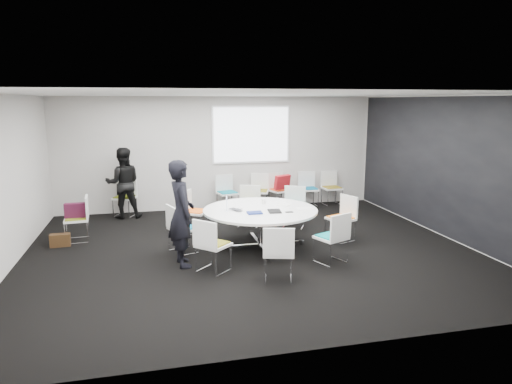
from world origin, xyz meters
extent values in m
cube|color=black|center=(0.00, 0.00, -0.02)|extent=(8.00, 7.00, 0.04)
cube|color=white|center=(0.00, 0.00, 2.82)|extent=(8.00, 7.00, 0.04)
cube|color=#BAB5B0|center=(0.00, 3.52, 1.40)|extent=(8.00, 0.04, 2.80)
cube|color=#BAB5B0|center=(0.00, -3.52, 1.40)|extent=(8.00, 0.04, 2.80)
cube|color=#BAB5B0|center=(-4.02, 0.00, 1.40)|extent=(0.04, 7.00, 2.80)
cube|color=#BAB5B0|center=(4.02, 0.00, 1.40)|extent=(0.04, 7.00, 2.80)
cube|color=black|center=(3.99, 0.00, 1.40)|extent=(0.01, 6.94, 2.74)
cube|color=silver|center=(0.22, 0.13, 0.04)|extent=(0.90, 0.90, 0.08)
cylinder|color=silver|center=(0.22, 0.13, 0.36)|extent=(0.10, 0.10, 0.65)
cylinder|color=white|center=(0.22, 0.13, 0.71)|extent=(2.11, 2.11, 0.04)
cube|color=white|center=(0.80, 3.46, 1.85)|extent=(1.90, 0.03, 1.35)
cube|color=silver|center=(1.83, 0.16, 0.21)|extent=(0.54, 0.54, 0.42)
cube|color=white|center=(1.83, 0.16, 0.44)|extent=(0.57, 0.58, 0.04)
cube|color=#D06110|center=(1.83, 0.16, 0.47)|extent=(0.49, 0.51, 0.03)
cube|color=white|center=(2.03, 0.23, 0.67)|extent=(0.19, 0.44, 0.42)
cube|color=silver|center=(1.22, 1.25, 0.21)|extent=(0.57, 0.57, 0.42)
cube|color=white|center=(1.22, 1.25, 0.44)|extent=(0.61, 0.60, 0.04)
cube|color=#077670|center=(1.22, 1.25, 0.47)|extent=(0.53, 0.52, 0.03)
cube|color=white|center=(1.32, 1.44, 0.67)|extent=(0.42, 0.25, 0.42)
cube|color=silver|center=(0.30, 1.56, 0.21)|extent=(0.56, 0.56, 0.42)
cube|color=white|center=(0.30, 1.56, 0.44)|extent=(0.60, 0.59, 0.04)
cube|color=olive|center=(0.30, 1.56, 0.47)|extent=(0.52, 0.51, 0.03)
cube|color=white|center=(0.39, 1.75, 0.67)|extent=(0.43, 0.22, 0.42)
cube|color=silver|center=(-0.85, 1.34, 0.21)|extent=(0.58, 0.58, 0.42)
cube|color=white|center=(-0.85, 1.34, 0.44)|extent=(0.61, 0.62, 0.04)
cube|color=#E25913|center=(-0.85, 1.34, 0.47)|extent=(0.53, 0.54, 0.03)
cube|color=white|center=(-1.03, 1.45, 0.67)|extent=(0.27, 0.41, 0.42)
cube|color=silver|center=(-1.20, 0.15, 0.21)|extent=(0.53, 0.53, 0.42)
cube|color=white|center=(-1.20, 0.15, 0.44)|extent=(0.57, 0.58, 0.04)
cube|color=#085C80|center=(-1.20, 0.15, 0.47)|extent=(0.49, 0.50, 0.03)
cube|color=white|center=(-1.40, 0.09, 0.67)|extent=(0.18, 0.45, 0.42)
cube|color=silver|center=(-0.81, -0.90, 0.21)|extent=(0.59, 0.59, 0.42)
cube|color=white|center=(-0.81, -0.90, 0.44)|extent=(0.64, 0.64, 0.04)
cube|color=#6B6616|center=(-0.81, -0.90, 0.47)|extent=(0.55, 0.55, 0.03)
cube|color=white|center=(-0.96, -1.05, 0.67)|extent=(0.35, 0.35, 0.42)
cube|color=silver|center=(0.10, -1.49, 0.21)|extent=(0.52, 0.52, 0.42)
cube|color=white|center=(0.10, -1.49, 0.44)|extent=(0.56, 0.55, 0.04)
cube|color=#D55818|center=(0.10, -1.49, 0.47)|extent=(0.49, 0.47, 0.03)
cube|color=white|center=(0.05, -1.70, 0.67)|extent=(0.45, 0.16, 0.42)
cube|color=silver|center=(1.17, -0.95, 0.21)|extent=(0.55, 0.55, 0.42)
cube|color=white|center=(1.17, -0.95, 0.44)|extent=(0.60, 0.59, 0.04)
cube|color=#07787B|center=(1.17, -0.95, 0.47)|extent=(0.52, 0.51, 0.03)
cube|color=white|center=(1.26, -1.15, 0.67)|extent=(0.44, 0.21, 0.42)
cube|color=silver|center=(0.11, 3.12, 0.21)|extent=(0.50, 0.50, 0.42)
cube|color=white|center=(0.11, 3.12, 0.44)|extent=(0.55, 0.53, 0.04)
cube|color=#0A6D80|center=(0.11, 3.12, 0.47)|extent=(0.48, 0.46, 0.03)
cube|color=white|center=(0.07, 3.33, 0.67)|extent=(0.46, 0.14, 0.42)
cube|color=silver|center=(0.93, 3.15, 0.21)|extent=(0.53, 0.53, 0.42)
cube|color=white|center=(0.93, 3.15, 0.44)|extent=(0.58, 0.56, 0.04)
cube|color=brown|center=(0.93, 3.15, 0.47)|extent=(0.50, 0.49, 0.03)
cube|color=white|center=(1.00, 3.35, 0.67)|extent=(0.45, 0.18, 0.42)
cube|color=silver|center=(1.47, 3.15, 0.21)|extent=(0.53, 0.53, 0.42)
cube|color=white|center=(1.47, 3.15, 0.44)|extent=(0.58, 0.57, 0.04)
cube|color=red|center=(1.47, 3.15, 0.47)|extent=(0.50, 0.49, 0.03)
cube|color=white|center=(1.41, 3.35, 0.67)|extent=(0.45, 0.18, 0.42)
cube|color=silver|center=(2.25, 3.15, 0.21)|extent=(0.44, 0.44, 0.42)
cube|color=white|center=(2.25, 3.15, 0.44)|extent=(0.48, 0.46, 0.04)
cube|color=#085B7F|center=(2.25, 3.15, 0.47)|extent=(0.42, 0.40, 0.03)
cube|color=white|center=(2.26, 3.36, 0.67)|extent=(0.46, 0.06, 0.42)
cube|color=silver|center=(2.90, 3.15, 0.21)|extent=(0.44, 0.44, 0.42)
cube|color=white|center=(2.90, 3.15, 0.44)|extent=(0.48, 0.46, 0.04)
cube|color=brown|center=(2.90, 3.15, 0.47)|extent=(0.42, 0.40, 0.03)
cube|color=white|center=(2.89, 3.36, 0.67)|extent=(0.46, 0.06, 0.42)
cube|color=silver|center=(-3.16, 1.30, 0.21)|extent=(0.45, 0.45, 0.42)
cube|color=white|center=(-3.16, 1.30, 0.44)|extent=(0.48, 0.49, 0.04)
cube|color=olive|center=(-3.16, 1.30, 0.47)|extent=(0.41, 0.43, 0.03)
cube|color=white|center=(-2.95, 1.31, 0.67)|extent=(0.07, 0.46, 0.42)
cube|color=silver|center=(-2.35, 3.15, 0.21)|extent=(0.56, 0.56, 0.42)
cube|color=white|center=(-2.35, 3.15, 0.44)|extent=(0.60, 0.59, 0.04)
cube|color=olive|center=(-2.35, 3.15, 0.47)|extent=(0.52, 0.51, 0.03)
cube|color=white|center=(-2.26, 3.34, 0.67)|extent=(0.43, 0.22, 0.42)
imported|color=black|center=(-1.26, -0.48, 0.88)|extent=(0.52, 0.70, 1.76)
imported|color=black|center=(-2.35, 3.00, 0.82)|extent=(0.82, 0.65, 1.65)
imported|color=#333338|center=(-0.20, 0.15, 0.74)|extent=(0.31, 0.35, 0.02)
cube|color=silver|center=(-0.40, 0.17, 0.86)|extent=(0.06, 0.30, 0.22)
cube|color=black|center=(0.42, -0.12, 0.74)|extent=(0.25, 0.32, 0.02)
cube|color=navy|center=(0.04, -0.16, 0.74)|extent=(0.26, 0.21, 0.03)
cube|color=silver|center=(0.78, 0.38, 0.73)|extent=(0.36, 0.36, 0.00)
cube|color=silver|center=(1.04, 0.00, 0.73)|extent=(0.31, 0.22, 0.00)
cylinder|color=white|center=(0.39, 0.55, 0.78)|extent=(0.08, 0.08, 0.09)
cube|color=black|center=(0.66, -0.22, 0.73)|extent=(0.14, 0.08, 0.01)
cube|color=#421127|center=(-3.16, 1.30, 0.62)|extent=(0.40, 0.15, 0.28)
cube|color=#382312|center=(-3.43, 1.03, 0.12)|extent=(0.37, 0.18, 0.24)
cube|color=#AC151D|center=(1.47, 2.94, 0.70)|extent=(0.47, 0.33, 0.36)
camera|label=1|loc=(-1.73, -7.80, 2.69)|focal=32.00mm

